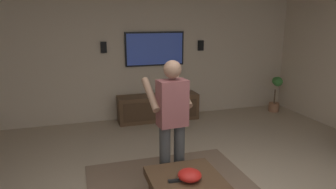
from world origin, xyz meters
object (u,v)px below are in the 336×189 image
Objects in this scene: person_standing at (172,116)px; bowl at (190,175)px; vase_round at (176,89)px; wall_speaker_right at (104,47)px; tv at (155,49)px; wall_speaker_left at (201,45)px; remote_white at (185,180)px; remote_black at (175,181)px; media_console at (158,108)px; potted_plant_short at (276,90)px.

bowl is (-0.64, -0.00, -0.47)m from person_standing.
person_standing is 7.45× the size of vase_round.
tv is at bearing -90.72° from wall_speaker_right.
person_standing is at bearing 151.12° from wall_speaker_left.
remote_white and remote_black have the same top height.
person_standing is at bearing 0.39° from bowl.
wall_speaker_left is at bearing 108.38° from remote_white.
tv is at bearing 123.99° from remote_white.
bowl is 1.20× the size of wall_speaker_right.
wall_speaker_left reaches higher than media_console.
wall_speaker_right is (0.01, 1.05, 0.06)m from tv.
potted_plant_short is (-0.15, -2.79, 0.23)m from media_console.
remote_black is at bearing 153.53° from wall_speaker_left.
person_standing is at bearing -11.33° from media_console.
media_console is at bearing -96.91° from remote_black.
wall_speaker_right is at bearing 83.95° from potted_plant_short.
wall_speaker_left reaches higher than remote_white.
wall_speaker_right is at bearing 90.00° from wall_speaker_left.
wall_speaker_left is (3.47, -1.56, 1.08)m from bowl.
remote_black is (0.01, 0.11, 0.00)m from remote_white.
remote_black is (-3.05, 3.46, -0.10)m from potted_plant_short.
media_console is at bearing -0.00° from tv.
remote_white is at bearing 178.33° from remote_black.
remote_white is at bearing 163.25° from vase_round.
bowl reaches higher than remote_white.
remote_black is (-3.44, 0.68, -1.08)m from tv.
person_standing is at bearing 128.60° from remote_white.
tv is 8.40× the size of remote_white.
vase_round is at bearing -99.95° from wall_speaker_right.
vase_round is (3.21, -0.97, 0.25)m from remote_white.
media_console is 1.66m from wall_speaker_left.
media_console is at bearing -9.05° from bowl.
wall_speaker_right is (3.46, 0.38, 1.14)m from remote_black.
wall_speaker_left is (0.01, -1.05, 0.04)m from tv.
media_console is 1.24m from tv.
bowl is 1.76× the size of remote_white.
person_standing is (-2.58, 0.52, 0.66)m from media_console.
tv is at bearing 90.72° from wall_speaker_left.
remote_black is at bearing 161.46° from vase_round.
bowl is at bearing 155.82° from wall_speaker_left.
remote_white is 0.68× the size of vase_round.
vase_round is (3.20, -1.07, 0.25)m from remote_black.
remote_white is 1.00× the size of remote_black.
remote_black is at bearing -11.91° from media_console.
media_console is 11.33× the size of remote_black.
potted_plant_short is 4.62m from remote_black.
bowl is 3.34m from vase_round.
person_standing is at bearing -10.38° from tv.
tv is at bearing -96.10° from remote_black.
remote_black is at bearing -11.10° from tv.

